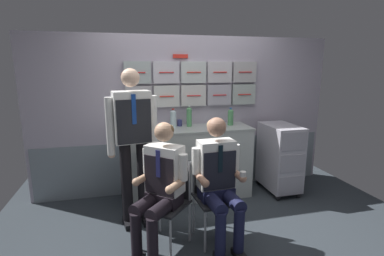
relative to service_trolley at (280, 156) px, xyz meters
The scene contains 17 objects.
ground 1.63m from the service_trolley, 142.49° to the right, with size 4.80×4.80×0.04m, color #2E353B.
galley_bulkhead 1.41m from the service_trolley, 160.23° to the left, with size 4.20×0.14×2.15m.
galley_counter 1.27m from the service_trolley, behind, with size 1.65×0.53×0.95m.
service_trolley is the anchor object (origin of this frame).
folding_chair_left 1.89m from the service_trolley, 154.04° to the right, with size 0.56×0.56×0.85m.
crew_member_left 2.04m from the service_trolley, 152.33° to the right, with size 0.62×0.64×1.24m.
folding_chair_center 1.48m from the service_trolley, 147.03° to the right, with size 0.42×0.43×0.85m.
crew_member_center 1.58m from the service_trolley, 141.89° to the right, with size 0.50×0.62×1.27m.
crew_member_standing 2.12m from the service_trolley, 169.00° to the right, with size 0.54×0.31×1.73m.
water_bottle_short 1.39m from the service_trolley, 167.92° to the left, with size 0.07×0.07×0.28m.
water_bottle_blue_cap 0.89m from the service_trolley, 162.12° to the left, with size 0.08×0.08×0.24m.
sparkling_bottle_green 1.58m from the service_trolley, 169.20° to the left, with size 0.08×0.08×0.25m.
water_bottle_tall 1.86m from the service_trolley, behind, with size 0.07×0.07×0.29m.
paper_cup_tan 1.61m from the service_trolley, behind, with size 0.06×0.06×0.09m.
espresso_cup_small 1.48m from the service_trolley, 167.07° to the left, with size 0.07×0.07×0.09m.
coffee_cup_spare 1.82m from the service_trolley, behind, with size 0.07×0.07×0.07m.
coffee_cup_white 1.11m from the service_trolley, behind, with size 0.07×0.07×0.06m.
Camera 1 is at (-0.90, -2.51, 1.74)m, focal length 26.97 mm.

